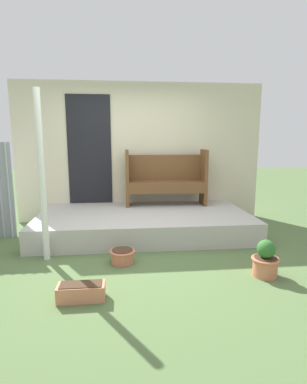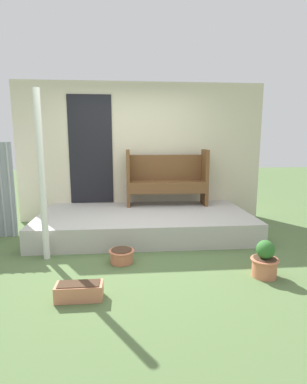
{
  "view_description": "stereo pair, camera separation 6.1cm",
  "coord_description": "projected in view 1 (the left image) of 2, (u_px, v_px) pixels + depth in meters",
  "views": [
    {
      "loc": [
        -0.14,
        -3.96,
        1.56
      ],
      "look_at": [
        0.3,
        0.31,
        0.8
      ],
      "focal_mm": 28.0,
      "sensor_mm": 36.0,
      "label": 1
    },
    {
      "loc": [
        -0.08,
        -3.97,
        1.56
      ],
      "look_at": [
        0.3,
        0.31,
        0.8
      ],
      "focal_mm": 28.0,
      "sensor_mm": 36.0,
      "label": 2
    }
  ],
  "objects": [
    {
      "name": "flower_pot_left",
      "position": [
        122.0,
        255.0,
        3.82
      ],
      "size": [
        0.33,
        0.33,
        0.17
      ],
      "color": "#C67251",
      "rests_on": "ground_plane"
    },
    {
      "name": "ground_plane",
      "position": [
        135.0,
        253.0,
        4.17
      ],
      "size": [
        24.0,
        24.0,
        0.0
      ],
      "primitive_type": "plane",
      "color": "#516B3D"
    },
    {
      "name": "bench",
      "position": [
        166.0,
        177.0,
        5.52
      ],
      "size": [
        1.48,
        0.42,
        1.02
      ],
      "rotation": [
        0.0,
        0.0,
        -0.02
      ],
      "color": "brown",
      "rests_on": "porch_slab"
    },
    {
      "name": "porch_slab",
      "position": [
        144.0,
        223.0,
        5.01
      ],
      "size": [
        3.45,
        1.75,
        0.35
      ],
      "color": "#B2AFA8",
      "rests_on": "ground_plane"
    },
    {
      "name": "planter_box_rect",
      "position": [
        81.0,
        292.0,
        2.93
      ],
      "size": [
        0.46,
        0.19,
        0.17
      ],
      "color": "tan",
      "rests_on": "ground_plane"
    },
    {
      "name": "support_post",
      "position": [
        42.0,
        177.0,
        3.76
      ],
      "size": [
        0.08,
        0.08,
        2.17
      ],
      "color": "white",
      "rests_on": "ground_plane"
    },
    {
      "name": "flower_pot_middle",
      "position": [
        265.0,
        260.0,
        3.43
      ],
      "size": [
        0.32,
        0.32,
        0.43
      ],
      "color": "#C67251",
      "rests_on": "ground_plane"
    },
    {
      "name": "house_wall",
      "position": [
        138.0,
        153.0,
        5.7
      ],
      "size": [
        4.65,
        0.08,
        2.6
      ],
      "color": "beige",
      "rests_on": "ground_plane"
    }
  ]
}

